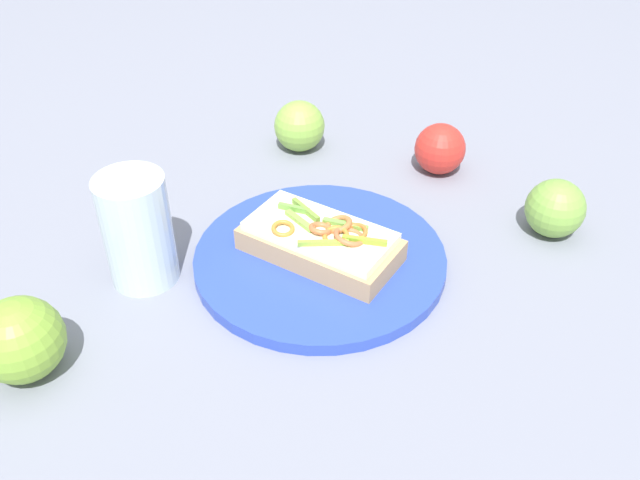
{
  "coord_description": "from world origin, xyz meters",
  "views": [
    {
      "loc": [
        -0.61,
        0.07,
        0.51
      ],
      "look_at": [
        0.0,
        0.0,
        0.03
      ],
      "focal_mm": 38.41,
      "sensor_mm": 36.0,
      "label": 1
    }
  ],
  "objects_px": {
    "sandwich": "(321,241)",
    "apple_1": "(20,340)",
    "plate": "(320,259)",
    "apple_0": "(302,126)",
    "apple_3": "(440,149)",
    "drinking_glass": "(138,228)",
    "apple_2": "(555,208)"
  },
  "relations": [
    {
      "from": "sandwich",
      "to": "apple_1",
      "type": "xyz_separation_m",
      "value": [
        -0.13,
        0.3,
        0.01
      ]
    },
    {
      "from": "sandwich",
      "to": "apple_1",
      "type": "bearing_deg",
      "value": 62.11
    },
    {
      "from": "plate",
      "to": "apple_1",
      "type": "relative_size",
      "value": 3.47
    },
    {
      "from": "plate",
      "to": "apple_0",
      "type": "xyz_separation_m",
      "value": [
        0.27,
        -0.0,
        0.03
      ]
    },
    {
      "from": "plate",
      "to": "apple_1",
      "type": "height_order",
      "value": "apple_1"
    },
    {
      "from": "apple_0",
      "to": "apple_3",
      "type": "bearing_deg",
      "value": -114.47
    },
    {
      "from": "plate",
      "to": "apple_1",
      "type": "distance_m",
      "value": 0.33
    },
    {
      "from": "plate",
      "to": "apple_3",
      "type": "distance_m",
      "value": 0.26
    },
    {
      "from": "apple_1",
      "to": "plate",
      "type": "bearing_deg",
      "value": -66.33
    },
    {
      "from": "plate",
      "to": "drinking_glass",
      "type": "bearing_deg",
      "value": 88.89
    },
    {
      "from": "apple_3",
      "to": "plate",
      "type": "bearing_deg",
      "value": 134.82
    },
    {
      "from": "apple_2",
      "to": "drinking_glass",
      "type": "distance_m",
      "value": 0.49
    },
    {
      "from": "apple_1",
      "to": "apple_3",
      "type": "relative_size",
      "value": 1.2
    },
    {
      "from": "plate",
      "to": "drinking_glass",
      "type": "relative_size",
      "value": 2.24
    },
    {
      "from": "drinking_glass",
      "to": "plate",
      "type": "bearing_deg",
      "value": -91.11
    },
    {
      "from": "apple_1",
      "to": "apple_3",
      "type": "height_order",
      "value": "apple_1"
    },
    {
      "from": "apple_2",
      "to": "apple_0",
      "type": "bearing_deg",
      "value": 50.04
    },
    {
      "from": "apple_0",
      "to": "drinking_glass",
      "type": "xyz_separation_m",
      "value": [
        -0.26,
        0.2,
        0.03
      ]
    },
    {
      "from": "drinking_glass",
      "to": "apple_1",
      "type": "bearing_deg",
      "value": 143.56
    },
    {
      "from": "apple_2",
      "to": "drinking_glass",
      "type": "height_order",
      "value": "drinking_glass"
    },
    {
      "from": "apple_1",
      "to": "sandwich",
      "type": "bearing_deg",
      "value": -66.47
    },
    {
      "from": "plate",
      "to": "drinking_glass",
      "type": "xyz_separation_m",
      "value": [
        0.0,
        0.2,
        0.06
      ]
    },
    {
      "from": "apple_3",
      "to": "drinking_glass",
      "type": "height_order",
      "value": "drinking_glass"
    },
    {
      "from": "apple_0",
      "to": "apple_2",
      "type": "relative_size",
      "value": 1.02
    },
    {
      "from": "plate",
      "to": "sandwich",
      "type": "distance_m",
      "value": 0.03
    },
    {
      "from": "apple_2",
      "to": "sandwich",
      "type": "bearing_deg",
      "value": 95.92
    },
    {
      "from": "sandwich",
      "to": "plate",
      "type": "bearing_deg",
      "value": 3.88
    },
    {
      "from": "sandwich",
      "to": "apple_1",
      "type": "distance_m",
      "value": 0.33
    },
    {
      "from": "apple_0",
      "to": "sandwich",
      "type": "bearing_deg",
      "value": 179.52
    },
    {
      "from": "apple_1",
      "to": "drinking_glass",
      "type": "relative_size",
      "value": 0.65
    },
    {
      "from": "apple_0",
      "to": "apple_2",
      "type": "height_order",
      "value": "apple_0"
    },
    {
      "from": "apple_1",
      "to": "drinking_glass",
      "type": "distance_m",
      "value": 0.17
    }
  ]
}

